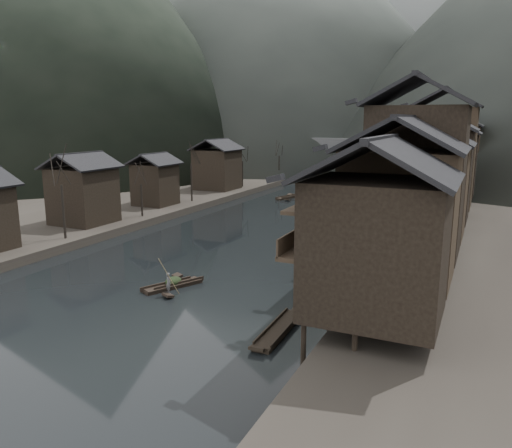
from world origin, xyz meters
The scene contains 12 objects.
water centered at (0.00, 0.00, 0.00)m, with size 300.00×300.00×0.00m, color black.
left_bank centered at (-35.00, 40.00, 0.60)m, with size 40.00×200.00×1.20m, color #2D2823.
stilt_houses centered at (17.28, 19.63, 8.97)m, with size 9.00×67.60×16.76m.
left_houses centered at (-20.50, 20.12, 5.66)m, with size 8.10×53.20×8.73m.
bare_trees centered at (-17.00, 22.89, 6.57)m, with size 3.97×73.59×7.94m.
moored_sampans centered at (11.92, 23.53, 0.20)m, with size 3.11×68.21×0.47m.
midriver_boats centered at (-1.15, 51.95, 0.20)m, with size 15.03×44.27×0.45m.
stone_bridge centered at (0.00, 72.00, 5.11)m, with size 40.00×6.00×9.00m.
hero_sampan centered at (0.55, -2.67, 0.20)m, with size 3.09×5.19×0.44m.
cargo_heap centered at (0.44, -2.45, 0.79)m, with size 1.17×1.53×0.70m, color black.
boatman centered at (1.34, -4.35, 1.24)m, with size 0.59×0.39×1.61m, color #535456.
bamboo_pole centered at (1.54, -4.35, 3.88)m, with size 0.06×0.06×4.14m, color #8C7A51.
Camera 1 is at (22.34, -33.88, 13.10)m, focal length 35.00 mm.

